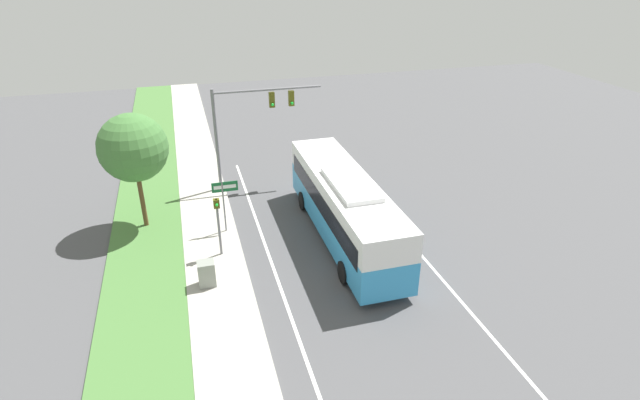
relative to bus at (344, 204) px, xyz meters
name	(u,v)px	position (x,y,z in m)	size (l,w,h in m)	color
ground_plane	(359,278)	(-0.45, -3.62, -1.97)	(80.00, 80.00, 0.00)	#4C4C4F
sidewalk	(222,301)	(-6.65, -3.62, -1.91)	(2.80, 80.00, 0.12)	#ADA89E
grass_verge	(143,314)	(-9.85, -3.62, -1.92)	(3.60, 80.00, 0.10)	#477538
lane_divider_near	(282,291)	(-4.05, -3.62, -1.96)	(0.14, 30.00, 0.01)	silver
lane_divider_far	(431,266)	(3.15, -3.62, -1.96)	(0.14, 30.00, 0.01)	silver
bus	(344,204)	(0.00, 0.00, 0.00)	(2.74, 11.99, 3.59)	#3393D1
signal_gantry	(249,117)	(-3.50, 7.64, 2.58)	(6.55, 0.41, 6.34)	slate
pedestrian_signal	(218,218)	(-6.28, 0.00, 0.13)	(0.28, 0.34, 3.09)	slate
street_sign	(224,196)	(-5.73, 2.24, 0.15)	(1.33, 0.08, 2.97)	slate
utility_cabinet	(207,274)	(-7.13, -2.37, -1.26)	(0.74, 0.63, 1.17)	gray
roadside_tree	(133,148)	(-9.88, 4.09, 2.55)	(3.49, 3.49, 6.17)	brown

